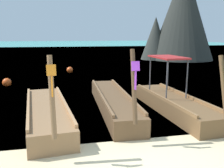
% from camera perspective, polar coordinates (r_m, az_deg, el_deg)
% --- Properties ---
extents(sea_water, '(120.00, 120.00, 0.00)m').
position_cam_1_polar(sea_water, '(66.35, -10.48, 8.46)').
color(sea_water, '#2DB29E').
rests_on(sea_water, ground).
extents(longtail_boat_orange_ribbon, '(1.78, 5.61, 2.42)m').
position_cam_1_polar(longtail_boat_orange_ribbon, '(8.67, -14.57, -6.41)').
color(longtail_boat_orange_ribbon, olive).
rests_on(longtail_boat_orange_ribbon, ground).
extents(longtail_boat_violet_ribbon, '(1.23, 6.39, 2.51)m').
position_cam_1_polar(longtail_boat_violet_ribbon, '(9.72, 0.22, -4.08)').
color(longtail_boat_violet_ribbon, brown).
rests_on(longtail_boat_violet_ribbon, ground).
extents(longtail_boat_green_ribbon, '(1.39, 5.44, 2.34)m').
position_cam_1_polar(longtail_boat_green_ribbon, '(9.64, 13.98, -4.30)').
color(longtail_boat_green_ribbon, brown).
rests_on(longtail_boat_green_ribbon, ground).
extents(karst_rock, '(8.28, 7.25, 11.01)m').
position_cam_1_polar(karst_rock, '(30.92, 15.33, 14.95)').
color(karst_rock, '#2D302B').
rests_on(karst_rock, ground).
extents(mooring_buoy_near, '(0.48, 0.48, 0.48)m').
position_cam_1_polar(mooring_buoy_near, '(15.17, -22.86, 0.32)').
color(mooring_buoy_near, '#EA5119').
rests_on(mooring_buoy_near, sea_water).
extents(mooring_buoy_far, '(0.47, 0.47, 0.47)m').
position_cam_1_polar(mooring_buoy_far, '(19.38, -9.61, 3.19)').
color(mooring_buoy_far, '#EA5119').
rests_on(mooring_buoy_far, sea_water).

